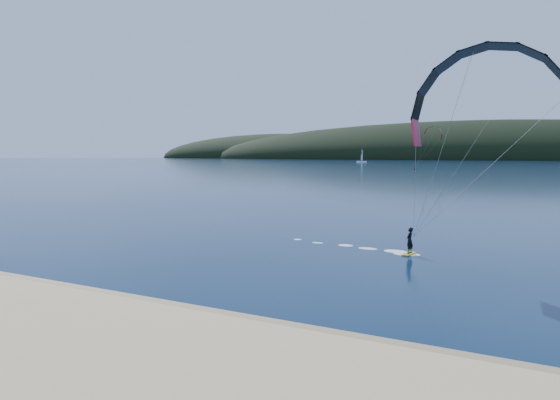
# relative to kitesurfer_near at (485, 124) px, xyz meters

# --- Properties ---
(ground) EXTENTS (1800.00, 1800.00, 0.00)m
(ground) POSITION_rel_kitesurfer_near_xyz_m (-12.38, -19.29, -9.29)
(ground) COLOR #061B33
(ground) RESTS_ON ground
(wet_sand) EXTENTS (220.00, 2.50, 0.10)m
(wet_sand) POSITION_rel_kitesurfer_near_xyz_m (-12.38, -14.79, -9.24)
(wet_sand) COLOR #8C7551
(wet_sand) RESTS_ON ground
(headland) EXTENTS (1200.00, 310.00, 140.00)m
(headland) POSITION_rel_kitesurfer_near_xyz_m (-11.75, 725.99, -9.29)
(headland) COLOR black
(headland) RESTS_ON ground
(kitesurfer_near) EXTENTS (20.77, 6.67, 12.86)m
(kitesurfer_near) POSITION_rel_kitesurfer_near_xyz_m (0.00, 0.00, 0.00)
(kitesurfer_near) COLOR gold
(kitesurfer_near) RESTS_ON ground
(kitesurfer_far) EXTENTS (12.75, 5.73, 18.27)m
(kitesurfer_far) POSITION_rel_kitesurfer_near_xyz_m (-29.75, 176.25, 5.82)
(kitesurfer_far) COLOR gold
(kitesurfer_far) RESTS_ON ground
(sailboat) EXTENTS (8.93, 5.80, 12.81)m
(sailboat) POSITION_rel_kitesurfer_near_xyz_m (-122.72, 385.75, -8.34)
(sailboat) COLOR white
(sailboat) RESTS_ON ground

